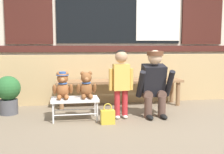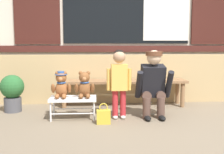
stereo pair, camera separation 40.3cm
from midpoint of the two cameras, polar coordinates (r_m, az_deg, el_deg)
ground_plane at (r=3.65m, az=4.11°, el=-9.57°), size 60.00×60.00×0.00m
brick_low_wall at (r=4.93m, az=0.23°, el=-0.25°), size 7.19×0.25×0.85m
shop_facade at (r=5.45m, az=-0.68°, el=13.68°), size 7.34×0.26×3.34m
wooden_bench_long at (r=4.56m, az=-0.82°, el=-1.48°), size 2.10×0.40×0.44m
small_display_bench at (r=3.81m, az=-10.79°, el=-4.86°), size 0.64×0.36×0.30m
teddy_bear_with_hat at (r=3.78m, az=-13.29°, el=-1.82°), size 0.28×0.27×0.36m
teddy_bear_plain at (r=3.77m, az=-8.43°, el=-1.87°), size 0.28×0.26×0.36m
child_standing at (r=3.75m, az=-1.15°, el=0.14°), size 0.35×0.18×0.96m
adult_crouching at (r=3.90m, az=5.90°, el=-1.30°), size 0.50×0.49×0.95m
handbag_on_ground at (r=3.58m, az=-4.16°, el=-8.28°), size 0.18×0.11×0.27m
potted_plant at (r=4.37m, az=-23.35°, el=-3.05°), size 0.36×0.36×0.57m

